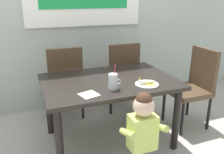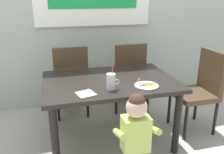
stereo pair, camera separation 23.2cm
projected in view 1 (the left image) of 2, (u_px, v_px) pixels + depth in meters
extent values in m
plane|color=#B7B2A8|center=(109.00, 140.00, 2.66)|extent=(24.00, 24.00, 0.00)
cube|color=#ADB7B2|center=(80.00, 3.00, 3.18)|extent=(6.40, 0.12, 2.90)
cube|color=white|center=(85.00, 3.00, 3.12)|extent=(1.57, 0.04, 0.60)
cube|color=green|center=(85.00, 3.00, 3.10)|extent=(1.20, 0.01, 0.14)
cube|color=black|center=(109.00, 82.00, 2.43)|extent=(1.34, 0.93, 0.04)
cylinder|color=black|center=(59.00, 144.00, 2.01)|extent=(0.07, 0.07, 0.68)
cylinder|color=black|center=(176.00, 120.00, 2.41)|extent=(0.07, 0.07, 0.68)
cylinder|color=black|center=(49.00, 107.00, 2.69)|extent=(0.07, 0.07, 0.68)
cylinder|color=black|center=(141.00, 92.00, 3.09)|extent=(0.07, 0.07, 0.68)
cube|color=#4C3826|center=(64.00, 84.00, 3.09)|extent=(0.44, 0.44, 0.06)
cube|color=#4C3826|center=(65.00, 68.00, 2.82)|extent=(0.42, 0.05, 0.48)
cylinder|color=black|center=(76.00, 93.00, 3.40)|extent=(0.04, 0.04, 0.42)
cylinder|color=black|center=(49.00, 97.00, 3.27)|extent=(0.04, 0.04, 0.42)
cylinder|color=black|center=(82.00, 104.00, 3.06)|extent=(0.04, 0.04, 0.42)
cylinder|color=black|center=(53.00, 108.00, 2.93)|extent=(0.04, 0.04, 0.42)
cube|color=#4C3826|center=(119.00, 77.00, 3.33)|extent=(0.44, 0.44, 0.06)
cube|color=#4C3826|center=(125.00, 62.00, 3.07)|extent=(0.42, 0.05, 0.48)
cylinder|color=black|center=(125.00, 87.00, 3.64)|extent=(0.04, 0.04, 0.42)
cylinder|color=black|center=(102.00, 90.00, 3.51)|extent=(0.04, 0.04, 0.42)
cylinder|color=black|center=(136.00, 96.00, 3.30)|extent=(0.04, 0.04, 0.42)
cylinder|color=black|center=(111.00, 100.00, 3.18)|extent=(0.04, 0.04, 0.42)
cube|color=#4C3826|center=(187.00, 91.00, 2.84)|extent=(0.44, 0.44, 0.06)
cube|color=#4C3826|center=(204.00, 68.00, 2.82)|extent=(0.05, 0.42, 0.48)
cylinder|color=black|center=(164.00, 105.00, 3.02)|extent=(0.04, 0.04, 0.42)
cylinder|color=black|center=(182.00, 119.00, 2.68)|extent=(0.04, 0.04, 0.42)
cylinder|color=black|center=(188.00, 101.00, 3.15)|extent=(0.04, 0.04, 0.42)
cylinder|color=black|center=(209.00, 113.00, 2.81)|extent=(0.04, 0.04, 0.42)
cube|color=#C6DB66|center=(142.00, 132.00, 1.92)|extent=(0.22, 0.15, 0.30)
sphere|color=beige|center=(144.00, 106.00, 1.84)|extent=(0.17, 0.17, 0.17)
sphere|color=#472D1E|center=(144.00, 100.00, 1.82)|extent=(0.13, 0.13, 0.13)
cylinder|color=#C6DB66|center=(128.00, 133.00, 1.84)|extent=(0.05, 0.24, 0.13)
cylinder|color=#C6DB66|center=(159.00, 127.00, 1.94)|extent=(0.05, 0.24, 0.13)
cylinder|color=silver|center=(113.00, 82.00, 2.16)|extent=(0.08, 0.08, 0.15)
cylinder|color=#8C6647|center=(113.00, 85.00, 2.17)|extent=(0.07, 0.07, 0.08)
torus|color=silver|center=(119.00, 82.00, 2.18)|extent=(0.06, 0.01, 0.06)
cylinder|color=#E5333F|center=(114.00, 75.00, 2.13)|extent=(0.01, 0.07, 0.21)
cylinder|color=white|center=(147.00, 84.00, 2.29)|extent=(0.23, 0.23, 0.01)
ellipsoid|color=#F4EAC6|center=(147.00, 82.00, 2.27)|extent=(0.18, 0.09, 0.04)
cube|color=yellow|center=(151.00, 85.00, 2.25)|extent=(0.10, 0.06, 0.01)
cube|color=yellow|center=(148.00, 82.00, 2.31)|extent=(0.10, 0.06, 0.01)
cylinder|color=yellow|center=(139.00, 79.00, 2.25)|extent=(0.03, 0.02, 0.03)
cube|color=white|center=(89.00, 95.00, 2.06)|extent=(0.19, 0.19, 0.00)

